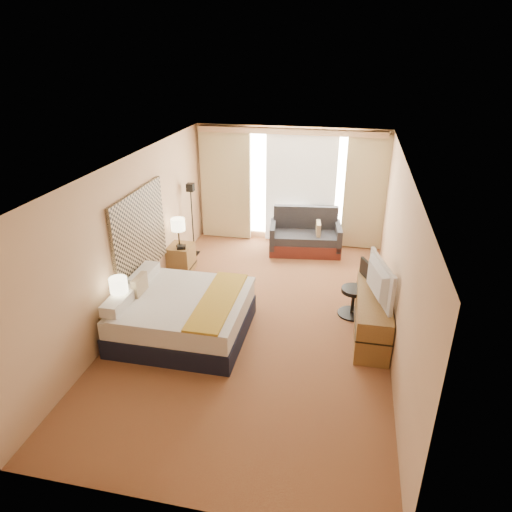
% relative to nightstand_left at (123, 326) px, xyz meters
% --- Properties ---
extents(floor, '(4.20, 7.00, 0.02)m').
position_rel_nightstand_left_xyz_m(floor, '(1.87, 1.05, -0.28)').
color(floor, maroon).
rests_on(floor, ground).
extents(ceiling, '(4.20, 7.00, 0.02)m').
position_rel_nightstand_left_xyz_m(ceiling, '(1.87, 1.05, 2.33)').
color(ceiling, white).
rests_on(ceiling, wall_back).
extents(wall_back, '(4.20, 0.02, 2.60)m').
position_rel_nightstand_left_xyz_m(wall_back, '(1.87, 4.55, 1.02)').
color(wall_back, '#D8AD83').
rests_on(wall_back, ground).
extents(wall_front, '(4.20, 0.02, 2.60)m').
position_rel_nightstand_left_xyz_m(wall_front, '(1.87, -2.45, 1.02)').
color(wall_front, '#D8AD83').
rests_on(wall_front, ground).
extents(wall_left, '(0.02, 7.00, 2.60)m').
position_rel_nightstand_left_xyz_m(wall_left, '(-0.23, 1.05, 1.02)').
color(wall_left, '#D8AD83').
rests_on(wall_left, ground).
extents(wall_right, '(0.02, 7.00, 2.60)m').
position_rel_nightstand_left_xyz_m(wall_right, '(3.97, 1.05, 1.02)').
color(wall_right, '#D8AD83').
rests_on(wall_right, ground).
extents(headboard, '(0.06, 1.85, 1.50)m').
position_rel_nightstand_left_xyz_m(headboard, '(-0.19, 1.25, 1.01)').
color(headboard, black).
rests_on(headboard, wall_left).
extents(nightstand_left, '(0.45, 0.52, 0.55)m').
position_rel_nightstand_left_xyz_m(nightstand_left, '(0.00, 0.00, 0.00)').
color(nightstand_left, olive).
rests_on(nightstand_left, floor).
extents(nightstand_right, '(0.45, 0.52, 0.55)m').
position_rel_nightstand_left_xyz_m(nightstand_right, '(0.00, 2.50, 0.00)').
color(nightstand_right, olive).
rests_on(nightstand_right, floor).
extents(media_dresser, '(0.50, 1.80, 0.70)m').
position_rel_nightstand_left_xyz_m(media_dresser, '(3.70, 1.05, 0.07)').
color(media_dresser, olive).
rests_on(media_dresser, floor).
extents(window, '(2.30, 0.02, 2.30)m').
position_rel_nightstand_left_xyz_m(window, '(2.12, 4.52, 1.04)').
color(window, white).
rests_on(window, wall_back).
extents(curtains, '(4.12, 0.19, 2.56)m').
position_rel_nightstand_left_xyz_m(curtains, '(1.87, 4.44, 1.13)').
color(curtains, '#C7B78C').
rests_on(curtains, floor).
extents(bed, '(1.94, 1.78, 0.94)m').
position_rel_nightstand_left_xyz_m(bed, '(0.81, 0.40, 0.07)').
color(bed, black).
rests_on(bed, floor).
extents(loveseat, '(1.62, 1.01, 0.95)m').
position_rel_nightstand_left_xyz_m(loveseat, '(2.32, 3.99, 0.04)').
color(loveseat, '#582119').
rests_on(loveseat, floor).
extents(floor_lamp, '(0.20, 0.20, 1.58)m').
position_rel_nightstand_left_xyz_m(floor_lamp, '(-0.03, 3.35, 0.84)').
color(floor_lamp, black).
rests_on(floor_lamp, floor).
extents(desk_chair, '(0.49, 0.49, 0.98)m').
position_rel_nightstand_left_xyz_m(desk_chair, '(3.45, 1.55, 0.16)').
color(desk_chair, black).
rests_on(desk_chair, floor).
extents(lamp_left, '(0.26, 0.26, 0.55)m').
position_rel_nightstand_left_xyz_m(lamp_left, '(0.01, 0.01, 0.70)').
color(lamp_left, black).
rests_on(lamp_left, nightstand_left).
extents(lamp_right, '(0.27, 0.27, 0.58)m').
position_rel_nightstand_left_xyz_m(lamp_right, '(-0.00, 2.47, 0.72)').
color(lamp_right, black).
rests_on(lamp_right, nightstand_right).
extents(tissue_box, '(0.14, 0.14, 0.11)m').
position_rel_nightstand_left_xyz_m(tissue_box, '(0.04, 0.11, 0.33)').
color(tissue_box, '#819EC8').
rests_on(tissue_box, nightstand_left).
extents(telephone, '(0.19, 0.17, 0.06)m').
position_rel_nightstand_left_xyz_m(telephone, '(0.07, 2.37, 0.31)').
color(telephone, black).
rests_on(telephone, nightstand_right).
extents(television, '(0.42, 1.07, 0.61)m').
position_rel_nightstand_left_xyz_m(television, '(3.65, 0.89, 0.73)').
color(television, black).
rests_on(television, media_dresser).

